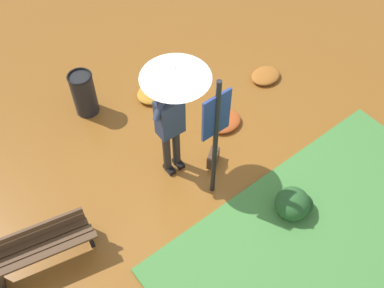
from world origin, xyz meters
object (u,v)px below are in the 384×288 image
handbag (213,158)px  info_sign_post (216,129)px  trash_bin (84,93)px  park_bench (40,248)px  person_with_umbrella (173,95)px

handbag → info_sign_post: bearing=-131.5°
handbag → trash_bin: trash_bin is taller
handbag → park_bench: park_bench is taller
person_with_umbrella → handbag: bearing=-36.7°
park_bench → trash_bin: (1.86, 2.12, 0.02)m
person_with_umbrella → handbag: person_with_umbrella is taller
park_bench → handbag: bearing=-2.2°
info_sign_post → trash_bin: size_ratio=2.76×
info_sign_post → park_bench: info_sign_post is taller
park_bench → person_with_umbrella: bearing=5.8°
person_with_umbrella → info_sign_post: (0.14, -0.74, -0.11)m
person_with_umbrella → park_bench: person_with_umbrella is taller
info_sign_post → person_with_umbrella: bearing=100.7°
info_sign_post → handbag: bearing=48.5°
info_sign_post → trash_bin: (-0.68, 2.62, -1.03)m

